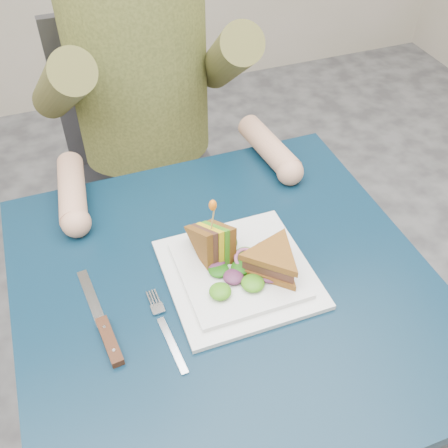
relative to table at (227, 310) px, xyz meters
name	(u,v)px	position (x,y,z in m)	size (l,w,h in m)	color
table	(227,310)	(0.00, 0.00, 0.00)	(0.75, 0.75, 0.73)	black
chair	(143,151)	(0.00, 0.71, -0.11)	(0.42, 0.40, 0.93)	#47474C
diner	(138,47)	(0.00, 0.60, 0.26)	(0.54, 0.59, 0.74)	brown
plate	(239,272)	(0.03, 0.01, 0.09)	(0.26, 0.26, 0.02)	white
sandwich_flat	(273,261)	(0.08, -0.01, 0.12)	(0.18, 0.18, 0.05)	brown
sandwich_upright	(214,243)	(-0.01, 0.06, 0.13)	(0.08, 0.12, 0.12)	brown
fork	(167,332)	(-0.13, -0.06, 0.08)	(0.03, 0.18, 0.01)	silver
knife	(106,332)	(-0.23, -0.03, 0.09)	(0.04, 0.22, 0.02)	silver
toothpick	(213,217)	(-0.01, 0.06, 0.20)	(0.00, 0.00, 0.06)	tan
toothpick_frill	(213,205)	(-0.01, 0.06, 0.23)	(0.01, 0.01, 0.02)	orange
lettuce_spill	(239,260)	(0.03, 0.02, 0.11)	(0.15, 0.13, 0.02)	#337A14
onion_ring	(246,259)	(0.04, 0.02, 0.11)	(0.04, 0.04, 0.01)	#9E4C7A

